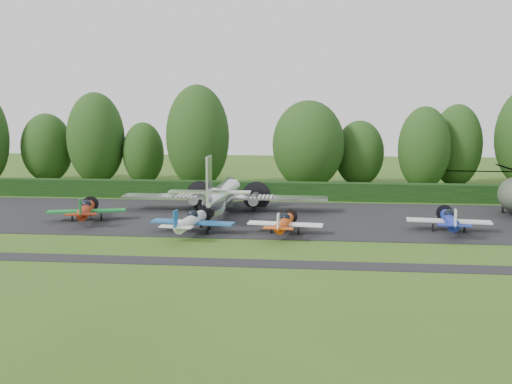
# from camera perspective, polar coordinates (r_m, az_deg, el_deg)

# --- Properties ---
(ground) EXTENTS (160.00, 160.00, 0.00)m
(ground) POSITION_cam_1_polar(r_m,az_deg,el_deg) (44.56, -0.61, -5.06)
(ground) COLOR #2D5317
(ground) RESTS_ON ground
(apron) EXTENTS (70.00, 18.00, 0.01)m
(apron) POSITION_cam_1_polar(r_m,az_deg,el_deg) (54.28, 0.56, -2.59)
(apron) COLOR black
(apron) RESTS_ON ground
(taxiway_verge) EXTENTS (70.00, 2.00, 0.00)m
(taxiway_verge) POSITION_cam_1_polar(r_m,az_deg,el_deg) (38.80, -1.60, -7.13)
(taxiway_verge) COLOR black
(taxiway_verge) RESTS_ON ground
(hedgerow) EXTENTS (90.00, 1.60, 2.00)m
(hedgerow) POSITION_cam_1_polar(r_m,az_deg,el_deg) (65.07, 1.45, -0.73)
(hedgerow) COLOR black
(hedgerow) RESTS_ON ground
(transport_plane) EXTENTS (20.59, 15.79, 6.60)m
(transport_plane) POSITION_cam_1_polar(r_m,az_deg,el_deg) (55.95, -3.38, -0.36)
(transport_plane) COLOR silver
(transport_plane) RESTS_ON ground
(light_plane_red) EXTENTS (7.00, 7.36, 2.69)m
(light_plane_red) POSITION_cam_1_polar(r_m,az_deg,el_deg) (54.38, -16.63, -1.73)
(light_plane_red) COLOR maroon
(light_plane_red) RESTS_ON ground
(light_plane_white) EXTENTS (7.01, 7.37, 2.69)m
(light_plane_white) POSITION_cam_1_polar(r_m,az_deg,el_deg) (47.30, -6.54, -2.93)
(light_plane_white) COLOR silver
(light_plane_white) RESTS_ON ground
(light_plane_orange) EXTENTS (6.23, 6.55, 2.39)m
(light_plane_orange) POSITION_cam_1_polar(r_m,az_deg,el_deg) (46.94, 2.86, -3.12)
(light_plane_orange) COLOR #CB420B
(light_plane_orange) RESTS_ON ground
(light_plane_blue) EXTENTS (6.86, 7.21, 2.64)m
(light_plane_blue) POSITION_cam_1_polar(r_m,az_deg,el_deg) (50.30, 18.77, -2.67)
(light_plane_blue) COLOR navy
(light_plane_blue) RESTS_ON ground
(tree_0) EXTENTS (7.72, 7.72, 12.43)m
(tree_0) POSITION_cam_1_polar(r_m,az_deg,el_deg) (80.59, -15.72, 5.18)
(tree_0) COLOR black
(tree_0) RESTS_ON ground
(tree_1) EXTENTS (9.16, 9.16, 11.30)m
(tree_1) POSITION_cam_1_polar(r_m,az_deg,el_deg) (73.19, 5.24, 4.71)
(tree_1) COLOR black
(tree_1) RESTS_ON ground
(tree_4) EXTENTS (6.97, 6.97, 9.57)m
(tree_4) POSITION_cam_1_polar(r_m,az_deg,el_deg) (84.93, -20.16, 4.17)
(tree_4) COLOR black
(tree_4) RESTS_ON ground
(tree_5) EXTENTS (6.50, 6.50, 8.70)m
(tree_5) POSITION_cam_1_polar(r_m,az_deg,el_deg) (76.89, 10.29, 3.82)
(tree_5) COLOR black
(tree_5) RESTS_ON ground
(tree_6) EXTENTS (5.52, 5.52, 8.42)m
(tree_6) POSITION_cam_1_polar(r_m,az_deg,el_deg) (78.79, -11.19, 3.80)
(tree_6) COLOR black
(tree_6) RESTS_ON ground
(tree_7) EXTENTS (6.54, 6.54, 10.55)m
(tree_7) POSITION_cam_1_polar(r_m,az_deg,el_deg) (75.27, 16.46, 4.21)
(tree_7) COLOR black
(tree_7) RESTS_ON ground
(tree_8) EXTENTS (6.47, 6.47, 10.83)m
(tree_8) POSITION_cam_1_polar(r_m,az_deg,el_deg) (79.37, 19.42, 4.38)
(tree_8) COLOR black
(tree_8) RESTS_ON ground
(tree_10) EXTENTS (8.11, 8.11, 13.28)m
(tree_10) POSITION_cam_1_polar(r_m,az_deg,el_deg) (73.68, -5.84, 5.50)
(tree_10) COLOR black
(tree_10) RESTS_ON ground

